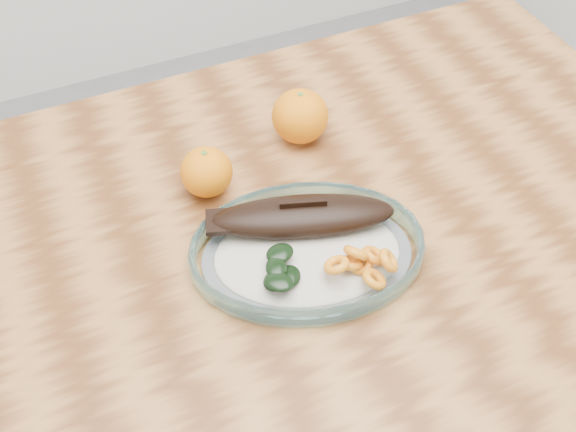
{
  "coord_description": "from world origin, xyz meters",
  "views": [
    {
      "loc": [
        -0.27,
        -0.56,
        1.46
      ],
      "look_at": [
        -0.01,
        0.02,
        0.77
      ],
      "focal_mm": 45.0,
      "sensor_mm": 36.0,
      "label": 1
    }
  ],
  "objects_px": {
    "plated_meal": "(307,248)",
    "orange_right": "(300,116)",
    "orange_left": "(206,172)",
    "dining_table": "(301,281)"
  },
  "relations": [
    {
      "from": "dining_table",
      "to": "orange_left",
      "type": "distance_m",
      "value": 0.2
    },
    {
      "from": "dining_table",
      "to": "plated_meal",
      "type": "xyz_separation_m",
      "value": [
        -0.01,
        -0.04,
        0.12
      ]
    },
    {
      "from": "orange_left",
      "to": "orange_right",
      "type": "distance_m",
      "value": 0.17
    },
    {
      "from": "orange_left",
      "to": "orange_right",
      "type": "xyz_separation_m",
      "value": [
        0.16,
        0.05,
        0.01
      ]
    },
    {
      "from": "dining_table",
      "to": "plated_meal",
      "type": "distance_m",
      "value": 0.12
    },
    {
      "from": "orange_left",
      "to": "orange_right",
      "type": "relative_size",
      "value": 0.86
    },
    {
      "from": "plated_meal",
      "to": "orange_right",
      "type": "relative_size",
      "value": 7.91
    },
    {
      "from": "plated_meal",
      "to": "orange_left",
      "type": "height_order",
      "value": "plated_meal"
    },
    {
      "from": "plated_meal",
      "to": "orange_right",
      "type": "xyz_separation_m",
      "value": [
        0.09,
        0.21,
        0.02
      ]
    },
    {
      "from": "orange_left",
      "to": "orange_right",
      "type": "bearing_deg",
      "value": 17.03
    }
  ]
}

